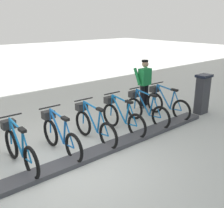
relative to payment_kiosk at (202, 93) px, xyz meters
The scene contains 10 objects.
ground_plane 5.21m from the payment_kiosk, 90.59° to the left, with size 60.00×60.00×0.00m, color silver.
dock_rail_base 5.21m from the payment_kiosk, 90.59° to the left, with size 0.44×9.32×0.10m, color #47474C.
payment_kiosk is the anchor object (origin of this frame).
bike_docked_0 1.27m from the payment_kiosk, 62.72° to the left, with size 1.72×0.54×1.02m.
bike_docked_1 2.15m from the payment_kiosk, 74.45° to the left, with size 1.72×0.54×1.02m.
bike_docked_2 3.06m from the payment_kiosk, 79.22° to the left, with size 1.72×0.54×1.02m.
bike_docked_3 4.00m from the payment_kiosk, 81.76° to the left, with size 1.72×0.54×1.02m.
bike_docked_4 4.93m from the payment_kiosk, 83.34° to the left, with size 1.72×0.54×1.02m.
bike_docked_5 5.87m from the payment_kiosk, 84.41° to the left, with size 1.72×0.54×1.02m.
worker_near_rack 1.91m from the payment_kiosk, 33.16° to the left, with size 0.46×0.62×1.66m.
Camera 1 is at (-4.39, 2.43, 2.92)m, focal length 42.89 mm.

